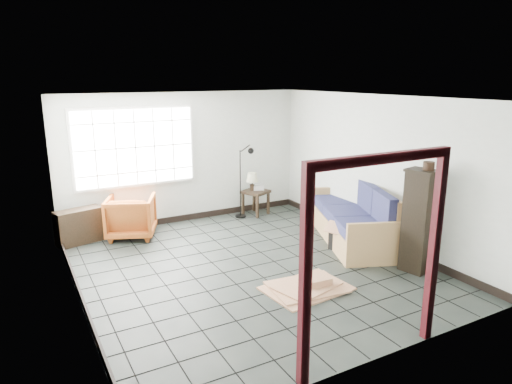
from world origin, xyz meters
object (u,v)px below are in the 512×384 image
futon_sofa (355,220)px  armchair (131,214)px  tall_shelf (418,221)px  side_table (256,195)px

futon_sofa → armchair: futon_sofa is taller
futon_sofa → armchair: bearing=170.4°
futon_sofa → tall_shelf: (-0.07, -1.46, 0.43)m
tall_shelf → armchair: bearing=120.5°
armchair → side_table: armchair is taller
futon_sofa → side_table: futon_sofa is taller
futon_sofa → armchair: 4.09m
futon_sofa → tall_shelf: 1.53m
armchair → side_table: (2.68, 0.11, 0.01)m
futon_sofa → armchair: size_ratio=2.97×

